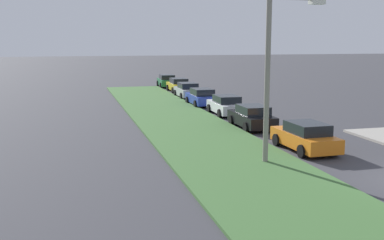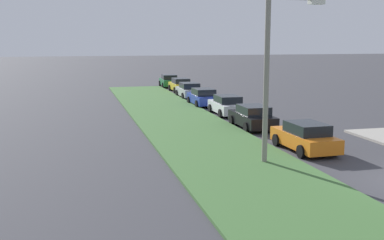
% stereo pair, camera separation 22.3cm
% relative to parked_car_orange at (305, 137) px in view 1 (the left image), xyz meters
% --- Properties ---
extents(grass_median, '(60.00, 6.00, 0.12)m').
position_rel_parked_car_orange_xyz_m(grass_median, '(3.87, 4.30, -0.66)').
color(grass_median, '#3D6633').
rests_on(grass_median, ground).
extents(parked_car_orange, '(4.34, 2.10, 1.47)m').
position_rel_parked_car_orange_xyz_m(parked_car_orange, '(0.00, 0.00, 0.00)').
color(parked_car_orange, orange).
rests_on(parked_car_orange, ground).
extents(parked_car_black, '(4.30, 2.03, 1.47)m').
position_rel_parked_car_orange_xyz_m(parked_car_black, '(6.47, 0.30, 0.00)').
color(parked_car_black, black).
rests_on(parked_car_black, ground).
extents(parked_car_white, '(4.32, 2.06, 1.47)m').
position_rel_parked_car_orange_xyz_m(parked_car_white, '(12.01, 0.16, 0.00)').
color(parked_car_white, silver).
rests_on(parked_car_white, ground).
extents(parked_car_blue, '(4.31, 2.04, 1.47)m').
position_rel_parked_car_orange_xyz_m(parked_car_blue, '(17.26, 0.57, 0.00)').
color(parked_car_blue, '#23389E').
rests_on(parked_car_blue, ground).
extents(parked_car_silver, '(4.31, 2.04, 1.47)m').
position_rel_parked_car_orange_xyz_m(parked_car_silver, '(22.92, 0.41, 0.00)').
color(parked_car_silver, '#B2B5BA').
rests_on(parked_car_silver, ground).
extents(parked_car_yellow, '(4.31, 2.03, 1.47)m').
position_rel_parked_car_orange_xyz_m(parked_car_yellow, '(28.30, 0.05, 0.00)').
color(parked_car_yellow, gold).
rests_on(parked_car_yellow, ground).
extents(parked_car_green, '(4.38, 2.17, 1.47)m').
position_rel_parked_car_orange_xyz_m(parked_car_green, '(33.77, 0.22, 0.00)').
color(parked_car_green, '#1E6B38').
rests_on(parked_car_green, ground).
extents(streetlight, '(0.54, 2.88, 7.50)m').
position_rel_parked_car_orange_xyz_m(streetlight, '(-1.82, 2.63, 3.67)').
color(streetlight, gray).
rests_on(streetlight, ground).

